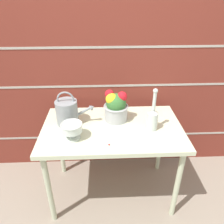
# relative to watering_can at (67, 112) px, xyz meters

# --- Properties ---
(ground_plane) EXTENTS (12.00, 12.00, 0.00)m
(ground_plane) POSITION_rel_watering_can_xyz_m (0.36, -0.08, -0.85)
(ground_plane) COLOR gray
(brick_wall) EXTENTS (3.60, 0.08, 2.20)m
(brick_wall) POSITION_rel_watering_can_xyz_m (0.36, 0.40, 0.25)
(brick_wall) COLOR maroon
(brick_wall) RESTS_ON ground_plane
(patio_table) EXTENTS (1.14, 0.68, 0.74)m
(patio_table) POSITION_rel_watering_can_xyz_m (0.36, -0.08, -0.19)
(patio_table) COLOR beige
(patio_table) RESTS_ON ground_plane
(watering_can) EXTENTS (0.32, 0.18, 0.29)m
(watering_can) POSITION_rel_watering_can_xyz_m (0.00, 0.00, 0.00)
(watering_can) COLOR gray
(watering_can) RESTS_ON patio_table
(crystal_pedestal_bowl) EXTENTS (0.16, 0.16, 0.13)m
(crystal_pedestal_bowl) POSITION_rel_watering_can_xyz_m (0.06, -0.21, -0.02)
(crystal_pedestal_bowl) COLOR silver
(crystal_pedestal_bowl) RESTS_ON patio_table
(flower_planter) EXTENTS (0.21, 0.21, 0.27)m
(flower_planter) POSITION_rel_watering_can_xyz_m (0.40, 0.04, 0.02)
(flower_planter) COLOR #ADADB2
(flower_planter) RESTS_ON patio_table
(glass_decanter) EXTENTS (0.08, 0.08, 0.35)m
(glass_decanter) POSITION_rel_watering_can_xyz_m (0.68, -0.12, 0.00)
(glass_decanter) COLOR silver
(glass_decanter) RESTS_ON patio_table
(fallen_petal) EXTENTS (0.01, 0.01, 0.01)m
(fallen_petal) POSITION_rel_watering_can_xyz_m (0.33, -0.31, -0.10)
(fallen_petal) COLOR red
(fallen_petal) RESTS_ON patio_table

